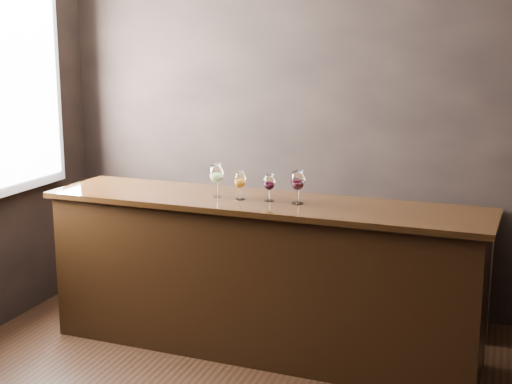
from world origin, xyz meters
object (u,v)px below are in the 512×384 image
(glass_white, at_px, (216,175))
(glass_amber, at_px, (240,180))
(bar_counter, at_px, (261,279))
(glass_red_a, at_px, (269,183))
(glass_red_b, at_px, (298,181))
(back_bar_shelf, at_px, (322,259))

(glass_white, distance_m, glass_amber, 0.18)
(bar_counter, distance_m, glass_amber, 0.67)
(bar_counter, relative_size, glass_white, 13.00)
(glass_white, relative_size, glass_red_a, 1.26)
(glass_red_a, height_order, glass_red_b, glass_red_b)
(glass_white, height_order, glass_red_b, glass_white)
(back_bar_shelf, bearing_deg, glass_red_a, -102.72)
(bar_counter, bearing_deg, glass_white, -178.29)
(glass_white, bearing_deg, back_bar_shelf, 54.16)
(glass_amber, bearing_deg, back_bar_shelf, 64.99)
(glass_amber, height_order, glass_red_b, glass_red_b)
(back_bar_shelf, xyz_separation_m, glass_red_b, (0.02, -0.77, 0.73))
(glass_white, height_order, glass_red_a, glass_white)
(back_bar_shelf, bearing_deg, glass_red_b, -88.47)
(glass_red_a, relative_size, glass_red_b, 0.82)
(back_bar_shelf, bearing_deg, glass_white, -125.84)
(back_bar_shelf, height_order, glass_white, glass_white)
(back_bar_shelf, distance_m, glass_amber, 1.12)
(bar_counter, relative_size, glass_red_a, 16.35)
(bar_counter, relative_size, back_bar_shelf, 1.17)
(glass_red_a, bearing_deg, back_bar_shelf, 77.28)
(bar_counter, distance_m, glass_red_b, 0.72)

